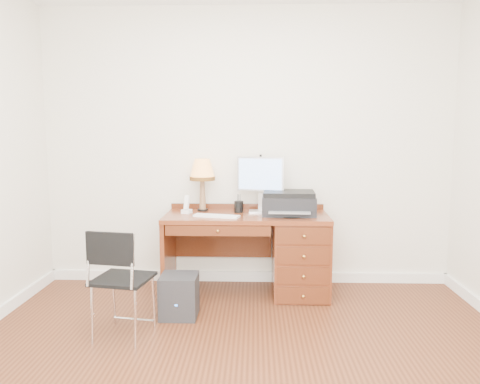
{
  "coord_description": "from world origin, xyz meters",
  "views": [
    {
      "loc": [
        0.08,
        -2.85,
        1.51
      ],
      "look_at": [
        -0.05,
        1.2,
        0.98
      ],
      "focal_mm": 35.0,
      "sensor_mm": 36.0,
      "label": 1
    }
  ],
  "objects_px": {
    "monitor": "(260,177)",
    "phone": "(187,208)",
    "printer": "(289,203)",
    "equipment_box": "(179,296)",
    "desk": "(281,250)",
    "leg_lamp": "(202,173)",
    "chair": "(120,273)"
  },
  "relations": [
    {
      "from": "monitor",
      "to": "phone",
      "type": "relative_size",
      "value": 3.1
    },
    {
      "from": "printer",
      "to": "equipment_box",
      "type": "xyz_separation_m",
      "value": [
        -0.93,
        -0.6,
        -0.68
      ]
    },
    {
      "from": "desk",
      "to": "phone",
      "type": "bearing_deg",
      "value": 178.08
    },
    {
      "from": "leg_lamp",
      "to": "printer",
      "type": "bearing_deg",
      "value": -11.39
    },
    {
      "from": "printer",
      "to": "desk",
      "type": "bearing_deg",
      "value": -171.5
    },
    {
      "from": "monitor",
      "to": "phone",
      "type": "bearing_deg",
      "value": -154.55
    },
    {
      "from": "chair",
      "to": "leg_lamp",
      "type": "bearing_deg",
      "value": 78.79
    },
    {
      "from": "phone",
      "to": "desk",
      "type": "bearing_deg",
      "value": 16.88
    },
    {
      "from": "chair",
      "to": "equipment_box",
      "type": "height_order",
      "value": "chair"
    },
    {
      "from": "printer",
      "to": "phone",
      "type": "height_order",
      "value": "printer"
    },
    {
      "from": "monitor",
      "to": "leg_lamp",
      "type": "height_order",
      "value": "monitor"
    },
    {
      "from": "desk",
      "to": "phone",
      "type": "distance_m",
      "value": 0.96
    },
    {
      "from": "phone",
      "to": "chair",
      "type": "relative_size",
      "value": 0.21
    },
    {
      "from": "phone",
      "to": "monitor",
      "type": "bearing_deg",
      "value": 28.22
    },
    {
      "from": "leg_lamp",
      "to": "chair",
      "type": "xyz_separation_m",
      "value": [
        -0.46,
        -1.2,
        -0.62
      ]
    },
    {
      "from": "monitor",
      "to": "equipment_box",
      "type": "height_order",
      "value": "monitor"
    },
    {
      "from": "desk",
      "to": "chair",
      "type": "height_order",
      "value": "chair"
    },
    {
      "from": "printer",
      "to": "equipment_box",
      "type": "height_order",
      "value": "printer"
    },
    {
      "from": "desk",
      "to": "printer",
      "type": "xyz_separation_m",
      "value": [
        0.07,
        0.01,
        0.44
      ]
    },
    {
      "from": "printer",
      "to": "equipment_box",
      "type": "bearing_deg",
      "value": -144.74
    },
    {
      "from": "chair",
      "to": "monitor",
      "type": "bearing_deg",
      "value": 59.13
    },
    {
      "from": "phone",
      "to": "printer",
      "type": "bearing_deg",
      "value": 17.45
    },
    {
      "from": "chair",
      "to": "equipment_box",
      "type": "distance_m",
      "value": 0.65
    },
    {
      "from": "leg_lamp",
      "to": "equipment_box",
      "type": "bearing_deg",
      "value": -98.47
    },
    {
      "from": "printer",
      "to": "leg_lamp",
      "type": "bearing_deg",
      "value": 171.07
    },
    {
      "from": "desk",
      "to": "chair",
      "type": "distance_m",
      "value": 1.59
    },
    {
      "from": "monitor",
      "to": "chair",
      "type": "relative_size",
      "value": 0.64
    },
    {
      "from": "phone",
      "to": "equipment_box",
      "type": "distance_m",
      "value": 0.88
    },
    {
      "from": "monitor",
      "to": "equipment_box",
      "type": "distance_m",
      "value": 1.34
    },
    {
      "from": "monitor",
      "to": "leg_lamp",
      "type": "relative_size",
      "value": 1.05
    },
    {
      "from": "leg_lamp",
      "to": "phone",
      "type": "xyz_separation_m",
      "value": [
        -0.13,
        -0.14,
        -0.32
      ]
    },
    {
      "from": "monitor",
      "to": "printer",
      "type": "distance_m",
      "value": 0.37
    }
  ]
}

